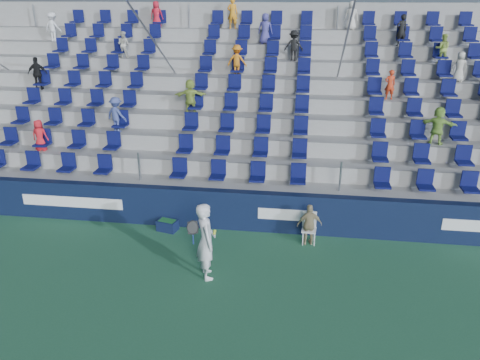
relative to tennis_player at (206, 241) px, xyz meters
name	(u,v)px	position (x,y,z in m)	size (l,w,h in m)	color
ground	(216,289)	(0.32, -0.54, -0.99)	(70.00, 70.00, 0.00)	#2B6543
sponsor_wall	(235,210)	(0.32, 2.61, -0.39)	(24.00, 0.32, 1.20)	#0E1734
grandstand	(254,117)	(0.31, 7.70, 1.15)	(24.00, 8.17, 6.63)	#9A9A95
tennis_player	(206,241)	(0.00, 0.00, 0.00)	(0.75, 0.84, 1.97)	silver
line_judge_chair	(309,225)	(2.49, 2.10, -0.47)	(0.42, 0.43, 0.90)	white
line_judge	(309,225)	(2.49, 1.96, -0.39)	(0.70, 0.29, 1.20)	tan
ball_bin	(167,225)	(-1.64, 2.21, -0.81)	(0.65, 0.51, 0.33)	#10193B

